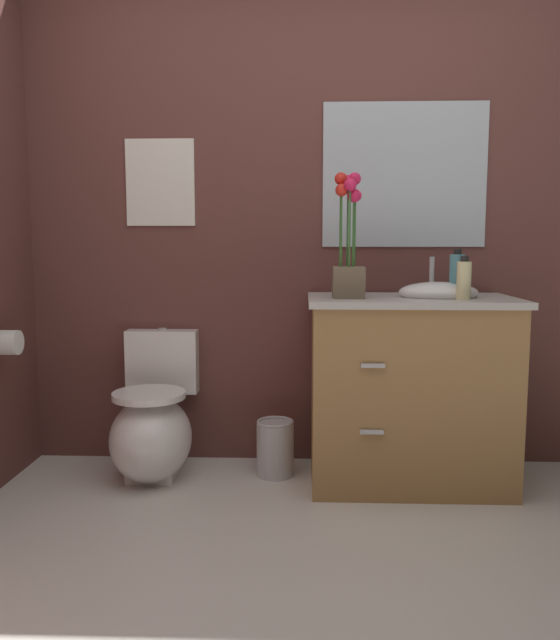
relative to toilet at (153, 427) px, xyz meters
The scene contains 11 objects.
ground_plane 1.49m from the toilet, 56.75° to the right, with size 9.84×9.84×0.00m, color beige.
wall_back 1.45m from the toilet, 16.52° to the left, with size 4.59×0.05×2.50m, color brown.
toilet is the anchor object (origin of this frame).
vanity_cabinet 1.23m from the toilet, ahead, with size 0.94×0.56×1.05m.
flower_vase 1.24m from the toilet, ahead, with size 0.14×0.14×0.56m.
soap_bottle 1.59m from the toilet, ahead, with size 0.07×0.07×0.22m.
lotion_bottle 1.59m from the toilet, ahead, with size 0.06×0.06×0.19m.
trash_bin 0.59m from the toilet, ahead, with size 0.18×0.18×0.27m.
wall_poster 1.20m from the toilet, 90.00° to the left, with size 0.34×0.01×0.43m, color silver.
wall_mirror 1.73m from the toilet, 12.47° to the left, with size 0.80×0.01×0.70m, color #B2BCC6.
toilet_paper_roll 0.77m from the toilet, 161.83° to the right, with size 0.11×0.11×0.11m, color white.
Camera 1 is at (-0.09, -1.70, 1.12)m, focal length 35.66 mm.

